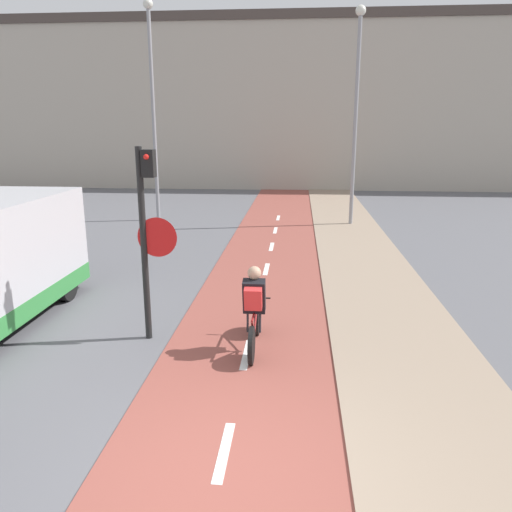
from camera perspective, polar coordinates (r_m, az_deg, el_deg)
ground_plane at (r=5.72m, az=-4.45°, el=-24.46°), size 120.00×120.00×0.00m
bike_lane at (r=5.72m, az=-4.44°, el=-24.33°), size 2.77×60.00×0.02m
sidewalk_strip at (r=5.93m, az=23.60°, el=-23.84°), size 2.40×60.00×0.05m
building_row_background at (r=31.75m, az=3.57°, el=16.85°), size 60.00×5.20×9.72m
traffic_light_pole at (r=8.46m, az=-12.30°, el=3.59°), size 0.67×0.25×3.29m
street_lamp_far at (r=19.94m, az=-11.76°, el=17.77°), size 0.36×0.36×8.03m
street_lamp_sidewalk at (r=18.89m, az=11.41°, el=17.30°), size 0.36×0.36×7.61m
cyclist_near at (r=8.18m, az=-0.20°, el=-6.20°), size 0.46×1.74×1.43m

